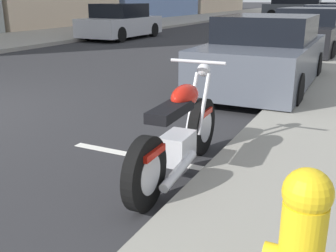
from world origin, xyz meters
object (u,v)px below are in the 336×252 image
at_px(parked_car_second_in_row, 310,33).
at_px(fire_hydrant, 301,246).
at_px(parked_car_near_corner, 324,23).
at_px(parked_motorcycle, 179,136).
at_px(parked_car_mid_block, 265,55).
at_px(car_opposite_curb, 121,22).
at_px(crossing_truck, 296,6).

relative_size(parked_car_second_in_row, fire_hydrant, 5.07).
bearing_deg(parked_car_near_corner, parked_motorcycle, 177.96).
distance_m(parked_car_mid_block, parked_car_second_in_row, 5.67).
height_order(car_opposite_curb, fire_hydrant, car_opposite_curb).
bearing_deg(crossing_truck, parked_car_mid_block, 97.11).
relative_size(crossing_truck, car_opposite_curb, 1.21).
xyz_separation_m(parked_car_mid_block, parked_car_second_in_row, (5.67, -0.07, 0.01)).
relative_size(parked_motorcycle, crossing_truck, 0.41).
height_order(parked_car_near_corner, car_opposite_curb, car_opposite_curb).
bearing_deg(car_opposite_curb, parked_motorcycle, 34.97).
height_order(parked_car_near_corner, fire_hydrant, parked_car_near_corner).
height_order(parked_car_mid_block, parked_car_near_corner, parked_car_near_corner).
relative_size(parked_car_near_corner, car_opposite_curb, 0.97).
bearing_deg(crossing_truck, parked_car_second_in_row, 99.46).
xyz_separation_m(parked_car_mid_block, car_opposite_curb, (7.42, 8.13, 0.02)).
distance_m(parked_car_mid_block, crossing_truck, 27.65).
distance_m(parked_car_second_in_row, parked_car_near_corner, 5.66).
height_order(parked_car_near_corner, crossing_truck, crossing_truck).
relative_size(car_opposite_curb, fire_hydrant, 4.85).
distance_m(parked_motorcycle, parked_car_near_corner, 15.83).
xyz_separation_m(parked_car_near_corner, crossing_truck, (16.02, 3.96, 0.32)).
bearing_deg(parked_car_mid_block, parked_car_near_corner, -0.17).
relative_size(parked_car_mid_block, fire_hydrant, 4.81).
bearing_deg(parked_car_second_in_row, parked_car_mid_block, -177.44).
distance_m(car_opposite_curb, fire_hydrant, 16.75).
height_order(parked_car_second_in_row, car_opposite_curb, car_opposite_curb).
height_order(parked_motorcycle, crossing_truck, crossing_truck).
height_order(parked_car_mid_block, crossing_truck, crossing_truck).
distance_m(parked_car_mid_block, fire_hydrant, 6.39).
height_order(parked_car_second_in_row, parked_car_near_corner, parked_car_second_in_row).
bearing_deg(parked_car_near_corner, parked_car_second_in_row, 178.61).
xyz_separation_m(parked_motorcycle, parked_car_second_in_row, (10.16, 0.17, 0.25)).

